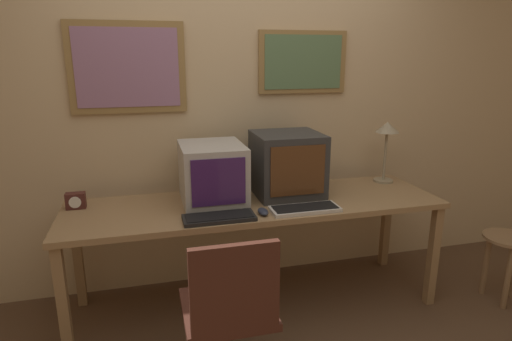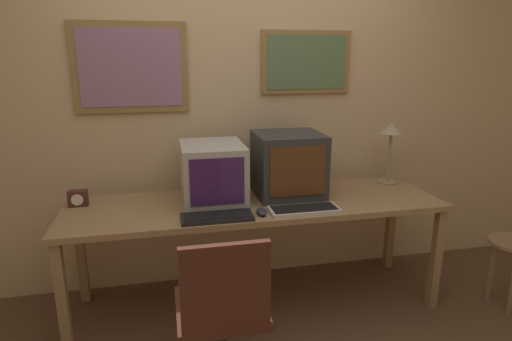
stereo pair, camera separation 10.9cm
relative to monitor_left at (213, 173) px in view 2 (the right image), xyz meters
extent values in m
cube|color=#D1B284|center=(0.26, 0.38, 0.37)|extent=(8.00, 0.05, 2.60)
cube|color=olive|center=(0.72, 0.34, 0.68)|extent=(0.65, 0.02, 0.43)
cube|color=#56754C|center=(0.72, 0.33, 0.68)|extent=(0.57, 0.01, 0.37)
cube|color=olive|center=(-0.48, 0.34, 0.65)|extent=(0.73, 0.02, 0.58)
cube|color=gray|center=(-0.48, 0.33, 0.65)|extent=(0.65, 0.01, 0.50)
cube|color=#99754C|center=(0.26, -0.09, -0.20)|extent=(2.39, 0.68, 0.04)
cube|color=#99754C|center=(-0.88, -0.38, -0.57)|extent=(0.06, 0.06, 0.70)
cube|color=#99754C|center=(1.41, -0.38, -0.57)|extent=(0.06, 0.06, 0.70)
cube|color=#99754C|center=(-0.88, 0.21, -0.57)|extent=(0.06, 0.06, 0.70)
cube|color=#99754C|center=(1.41, 0.21, -0.57)|extent=(0.06, 0.06, 0.70)
cube|color=#B7B2A8|center=(0.00, 0.00, 0.00)|extent=(0.39, 0.46, 0.37)
cube|color=#3D1E56|center=(0.00, -0.23, 0.01)|extent=(0.32, 0.01, 0.28)
cube|color=#333333|center=(0.51, 0.02, 0.02)|extent=(0.43, 0.41, 0.42)
cube|color=#563319|center=(0.51, -0.19, 0.03)|extent=(0.36, 0.01, 0.32)
cube|color=black|center=(-0.02, -0.33, -0.18)|extent=(0.41, 0.17, 0.02)
cube|color=black|center=(-0.02, -0.33, -0.16)|extent=(0.38, 0.14, 0.00)
cube|color=beige|center=(0.51, -0.32, -0.18)|extent=(0.42, 0.17, 0.02)
cube|color=black|center=(0.51, -0.32, -0.16)|extent=(0.39, 0.14, 0.00)
ellipsoid|color=#282D3D|center=(0.25, -0.31, -0.17)|extent=(0.06, 0.11, 0.04)
cube|color=#4C231E|center=(-0.84, 0.08, -0.14)|extent=(0.11, 0.06, 0.10)
cylinder|color=white|center=(-0.84, 0.05, -0.14)|extent=(0.07, 0.01, 0.07)
cylinder|color=tan|center=(1.30, 0.11, -0.18)|extent=(0.14, 0.14, 0.02)
cylinder|color=tan|center=(1.30, 0.11, 0.01)|extent=(0.02, 0.02, 0.37)
cone|color=tan|center=(1.30, 0.11, 0.22)|extent=(0.17, 0.17, 0.08)
cube|color=#472319|center=(-0.07, -0.81, -0.46)|extent=(0.43, 0.43, 0.04)
cube|color=#472319|center=(-0.07, -1.00, -0.24)|extent=(0.39, 0.04, 0.40)
cylinder|color=#8E6B47|center=(1.86, -0.37, -0.70)|extent=(0.04, 0.04, 0.45)
camera|label=1|loc=(-0.40, -2.60, 0.73)|focal=30.00mm
camera|label=2|loc=(-0.29, -2.63, 0.73)|focal=30.00mm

